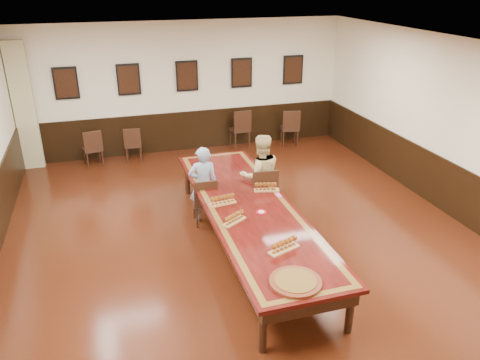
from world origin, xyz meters
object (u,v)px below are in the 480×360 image
object	(u,v)px
spare_chair_c	(240,128)
conference_table	(249,214)
chair_man	(205,200)
spare_chair_a	(92,148)
person_man	(203,185)
person_woman	(260,176)
spare_chair_b	(133,143)
spare_chair_d	(290,127)
carved_platter	(295,282)
chair_woman	(262,192)

from	to	relation	value
spare_chair_c	conference_table	world-z (taller)	spare_chair_c
chair_man	conference_table	world-z (taller)	chair_man
spare_chair_a	chair_man	bearing A→B (deg)	107.34
chair_man	person_man	bearing A→B (deg)	-90.00
chair_man	conference_table	distance (m)	1.15
chair_man	person_woman	world-z (taller)	person_woman
spare_chair_b	person_man	size ratio (longest dim) A/B	0.59
spare_chair_a	spare_chair_d	size ratio (longest dim) A/B	0.92
chair_man	spare_chair_b	world-z (taller)	chair_man
chair_man	carved_platter	xyz separation A→B (m)	(0.41, -3.14, 0.33)
spare_chair_a	person_man	bearing A→B (deg)	108.08
spare_chair_a	spare_chair_b	xyz separation A→B (m)	(0.95, 0.09, -0.02)
spare_chair_b	spare_chair_d	bearing A→B (deg)	-174.62
person_man	carved_platter	bearing A→B (deg)	100.74
chair_woman	person_woman	distance (m)	0.31
chair_woman	spare_chair_c	xyz separation A→B (m)	(0.76, 3.88, -0.00)
chair_woman	spare_chair_b	world-z (taller)	chair_woman
conference_table	person_man	bearing A→B (deg)	114.38
spare_chair_d	person_woman	size ratio (longest dim) A/B	0.61
spare_chair_b	person_man	distance (m)	3.62
spare_chair_d	conference_table	world-z (taller)	spare_chair_d
spare_chair_a	conference_table	xyz separation A→B (m)	(2.41, -4.51, 0.16)
chair_woman	chair_man	bearing A→B (deg)	-2.80
chair_woman	spare_chair_a	distance (m)	4.65
carved_platter	person_man	bearing A→B (deg)	97.15
chair_woman	spare_chair_c	distance (m)	3.95
person_woman	carved_platter	size ratio (longest dim) A/B	2.25
person_man	person_woman	bearing A→B (deg)	178.68
spare_chair_d	spare_chair_c	bearing A→B (deg)	1.85
spare_chair_b	person_woman	bearing A→B (deg)	125.47
chair_woman	spare_chair_a	world-z (taller)	chair_woman
person_woman	carved_platter	xyz separation A→B (m)	(-0.65, -3.14, -0.02)
person_man	spare_chair_b	bearing A→B (deg)	-71.07
chair_man	spare_chair_d	world-z (taller)	spare_chair_d
spare_chair_b	spare_chair_c	bearing A→B (deg)	-169.71
chair_man	spare_chair_a	world-z (taller)	chair_man
chair_man	conference_table	xyz separation A→B (m)	(0.51, -1.02, 0.16)
chair_man	spare_chair_d	distance (m)	4.71
chair_man	spare_chair_b	xyz separation A→B (m)	(-0.95, 3.58, -0.02)
chair_woman	carved_platter	size ratio (longest dim) A/B	1.44
chair_man	spare_chair_d	xyz separation A→B (m)	(3.12, 3.53, 0.03)
spare_chair_b	person_woman	world-z (taller)	person_woman
person_man	conference_table	xyz separation A→B (m)	(0.50, -1.11, -0.10)
spare_chair_a	carved_platter	xyz separation A→B (m)	(2.31, -6.63, 0.33)
spare_chair_a	person_woman	size ratio (longest dim) A/B	0.56
person_woman	spare_chair_a	bearing A→B (deg)	-46.88
person_man	spare_chair_a	bearing A→B (deg)	-57.12
spare_chair_a	carved_platter	bearing A→B (deg)	98.00
conference_table	spare_chair_b	bearing A→B (deg)	107.62
chair_woman	conference_table	distance (m)	1.07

